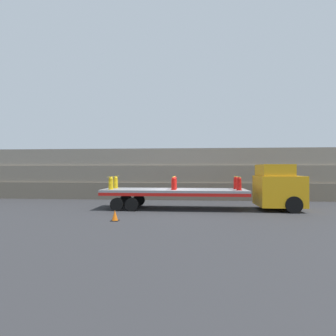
{
  "coord_description": "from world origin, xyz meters",
  "views": [
    {
      "loc": [
        1.02,
        -17.39,
        2.62
      ],
      "look_at": [
        -0.41,
        0.0,
        2.72
      ],
      "focal_mm": 28.0,
      "sensor_mm": 36.0,
      "label": 1
    }
  ],
  "objects_px": {
    "fire_hydrant_yellow_near_0": "(111,183)",
    "fire_hydrant_red_near_2": "(239,184)",
    "fire_hydrant_red_far_1": "(175,183)",
    "truck_cab": "(280,187)",
    "fire_hydrant_yellow_far_0": "(116,182)",
    "flatbed_trailer": "(166,193)",
    "traffic_cone": "(115,216)",
    "fire_hydrant_red_near_1": "(174,184)",
    "fire_hydrant_red_far_2": "(236,183)"
  },
  "relations": [
    {
      "from": "fire_hydrant_yellow_near_0",
      "to": "fire_hydrant_red_near_2",
      "type": "height_order",
      "value": "same"
    },
    {
      "from": "fire_hydrant_red_far_1",
      "to": "truck_cab",
      "type": "bearing_deg",
      "value": -4.69
    },
    {
      "from": "truck_cab",
      "to": "fire_hydrant_yellow_far_0",
      "type": "height_order",
      "value": "truck_cab"
    },
    {
      "from": "truck_cab",
      "to": "flatbed_trailer",
      "type": "distance_m",
      "value": 7.36
    },
    {
      "from": "fire_hydrant_red_far_1",
      "to": "traffic_cone",
      "type": "bearing_deg",
      "value": -119.75
    },
    {
      "from": "fire_hydrant_yellow_far_0",
      "to": "traffic_cone",
      "type": "distance_m",
      "value": 5.25
    },
    {
      "from": "truck_cab",
      "to": "fire_hydrant_yellow_far_0",
      "type": "xyz_separation_m",
      "value": [
        -10.95,
        0.56,
        0.22
      ]
    },
    {
      "from": "fire_hydrant_red_near_1",
      "to": "fire_hydrant_red_far_1",
      "type": "xyz_separation_m",
      "value": [
        0.0,
        1.12,
        0.0
      ]
    },
    {
      "from": "traffic_cone",
      "to": "fire_hydrant_yellow_near_0",
      "type": "bearing_deg",
      "value": 109.94
    },
    {
      "from": "truck_cab",
      "to": "fire_hydrant_red_near_2",
      "type": "relative_size",
      "value": 3.53
    },
    {
      "from": "flatbed_trailer",
      "to": "fire_hydrant_yellow_far_0",
      "type": "bearing_deg",
      "value": 171.2
    },
    {
      "from": "fire_hydrant_yellow_near_0",
      "to": "fire_hydrant_red_far_1",
      "type": "height_order",
      "value": "same"
    },
    {
      "from": "truck_cab",
      "to": "fire_hydrant_red_far_1",
      "type": "relative_size",
      "value": 3.53
    },
    {
      "from": "fire_hydrant_red_near_2",
      "to": "fire_hydrant_red_far_2",
      "type": "height_order",
      "value": "same"
    },
    {
      "from": "fire_hydrant_red_near_2",
      "to": "traffic_cone",
      "type": "bearing_deg",
      "value": -151.57
    },
    {
      "from": "truck_cab",
      "to": "fire_hydrant_red_far_2",
      "type": "height_order",
      "value": "truck_cab"
    },
    {
      "from": "flatbed_trailer",
      "to": "fire_hydrant_red_far_1",
      "type": "height_order",
      "value": "fire_hydrant_red_far_1"
    },
    {
      "from": "fire_hydrant_red_near_1",
      "to": "fire_hydrant_red_far_1",
      "type": "distance_m",
      "value": 1.12
    },
    {
      "from": "truck_cab",
      "to": "flatbed_trailer",
      "type": "bearing_deg",
      "value": 180.0
    },
    {
      "from": "flatbed_trailer",
      "to": "fire_hydrant_red_near_2",
      "type": "xyz_separation_m",
      "value": [
        4.67,
        -0.56,
        0.63
      ]
    },
    {
      "from": "truck_cab",
      "to": "fire_hydrant_red_far_1",
      "type": "distance_m",
      "value": 6.84
    },
    {
      "from": "truck_cab",
      "to": "fire_hydrant_yellow_far_0",
      "type": "bearing_deg",
      "value": 177.08
    },
    {
      "from": "fire_hydrant_red_near_1",
      "to": "fire_hydrant_red_far_2",
      "type": "xyz_separation_m",
      "value": [
        4.14,
        1.12,
        0.0
      ]
    },
    {
      "from": "flatbed_trailer",
      "to": "fire_hydrant_yellow_near_0",
      "type": "relative_size",
      "value": 11.37
    },
    {
      "from": "fire_hydrant_yellow_far_0",
      "to": "fire_hydrant_red_far_2",
      "type": "relative_size",
      "value": 1.0
    },
    {
      "from": "fire_hydrant_yellow_far_0",
      "to": "fire_hydrant_red_near_1",
      "type": "bearing_deg",
      "value": -15.12
    },
    {
      "from": "fire_hydrant_red_near_1",
      "to": "fire_hydrant_red_near_2",
      "type": "relative_size",
      "value": 1.0
    },
    {
      "from": "fire_hydrant_red_near_1",
      "to": "flatbed_trailer",
      "type": "bearing_deg",
      "value": 133.47
    },
    {
      "from": "traffic_cone",
      "to": "truck_cab",
      "type": "bearing_deg",
      "value": 24.15
    },
    {
      "from": "fire_hydrant_yellow_near_0",
      "to": "fire_hydrant_yellow_far_0",
      "type": "height_order",
      "value": "same"
    },
    {
      "from": "flatbed_trailer",
      "to": "traffic_cone",
      "type": "xyz_separation_m",
      "value": [
        -2.25,
        -4.3,
        -0.81
      ]
    },
    {
      "from": "fire_hydrant_yellow_near_0",
      "to": "traffic_cone",
      "type": "distance_m",
      "value": 4.24
    },
    {
      "from": "truck_cab",
      "to": "fire_hydrant_red_near_2",
      "type": "xyz_separation_m",
      "value": [
        -2.68,
        -0.56,
        0.22
      ]
    },
    {
      "from": "truck_cab",
      "to": "fire_hydrant_yellow_near_0",
      "type": "height_order",
      "value": "truck_cab"
    },
    {
      "from": "fire_hydrant_red_near_2",
      "to": "flatbed_trailer",
      "type": "bearing_deg",
      "value": 173.17
    },
    {
      "from": "fire_hydrant_red_near_1",
      "to": "fire_hydrant_red_far_2",
      "type": "height_order",
      "value": "same"
    },
    {
      "from": "traffic_cone",
      "to": "fire_hydrant_red_near_2",
      "type": "bearing_deg",
      "value": 28.43
    },
    {
      "from": "fire_hydrant_red_near_1",
      "to": "traffic_cone",
      "type": "bearing_deg",
      "value": -126.59
    },
    {
      "from": "traffic_cone",
      "to": "flatbed_trailer",
      "type": "bearing_deg",
      "value": 62.4
    },
    {
      "from": "truck_cab",
      "to": "fire_hydrant_yellow_near_0",
      "type": "xyz_separation_m",
      "value": [
        -10.95,
        -0.56,
        0.22
      ]
    },
    {
      "from": "fire_hydrant_red_far_2",
      "to": "fire_hydrant_red_near_2",
      "type": "bearing_deg",
      "value": -90.0
    },
    {
      "from": "fire_hydrant_yellow_far_0",
      "to": "fire_hydrant_red_near_2",
      "type": "xyz_separation_m",
      "value": [
        8.27,
        -1.12,
        0.0
      ]
    },
    {
      "from": "fire_hydrant_red_far_2",
      "to": "traffic_cone",
      "type": "height_order",
      "value": "fire_hydrant_red_far_2"
    },
    {
      "from": "flatbed_trailer",
      "to": "fire_hydrant_yellow_near_0",
      "type": "distance_m",
      "value": 3.7
    },
    {
      "from": "fire_hydrant_red_far_2",
      "to": "fire_hydrant_red_far_1",
      "type": "bearing_deg",
      "value": 180.0
    },
    {
      "from": "fire_hydrant_yellow_near_0",
      "to": "fire_hydrant_red_far_2",
      "type": "distance_m",
      "value": 8.35
    },
    {
      "from": "fire_hydrant_yellow_far_0",
      "to": "fire_hydrant_red_near_2",
      "type": "height_order",
      "value": "same"
    },
    {
      "from": "fire_hydrant_red_far_1",
      "to": "fire_hydrant_red_near_2",
      "type": "bearing_deg",
      "value": -15.12
    },
    {
      "from": "truck_cab",
      "to": "traffic_cone",
      "type": "bearing_deg",
      "value": -155.85
    },
    {
      "from": "fire_hydrant_yellow_far_0",
      "to": "traffic_cone",
      "type": "relative_size",
      "value": 1.53
    }
  ]
}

